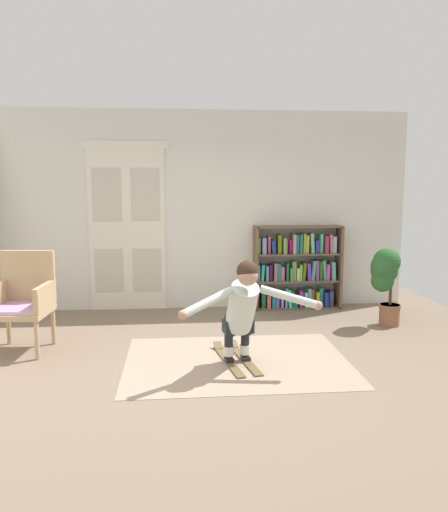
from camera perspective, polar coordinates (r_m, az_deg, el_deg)
name	(u,v)px	position (r m, az deg, el deg)	size (l,w,h in m)	color
ground_plane	(222,369)	(5.17, -0.28, -12.75)	(7.20, 7.20, 0.00)	#7A6655
back_wall	(206,211)	(7.43, -2.05, 5.18)	(6.00, 0.10, 2.90)	silver
double_door	(127,227)	(7.41, -10.98, 3.32)	(1.22, 0.05, 2.45)	silver
rug	(237,361)	(5.37, 1.47, -11.89)	(2.33, 1.72, 0.01)	tan
bookshelf	(297,270)	(7.52, 8.31, -1.62)	(1.30, 0.30, 1.23)	brown
wicker_chair	(23,299)	(6.01, -21.95, -4.54)	(0.65, 0.65, 1.10)	tan
potted_plant	(385,274)	(6.80, 17.90, -1.95)	(0.43, 0.39, 1.03)	brown
skis_pair	(236,358)	(5.39, 1.37, -11.59)	(0.43, 1.00, 0.07)	brown
person_skier	(243,306)	(5.00, 2.14, -5.67)	(1.41, 0.78, 1.05)	white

